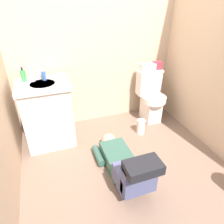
# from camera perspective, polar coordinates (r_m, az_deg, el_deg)

# --- Properties ---
(ground_plane) EXTENTS (2.74, 3.13, 0.04)m
(ground_plane) POSITION_cam_1_polar(r_m,az_deg,el_deg) (2.46, 3.37, -14.34)
(ground_plane) COLOR #806454
(wall_back) EXTENTS (2.40, 0.08, 2.40)m
(wall_back) POSITION_cam_1_polar(r_m,az_deg,el_deg) (2.84, -4.97, 19.98)
(wall_back) COLOR #D0B292
(wall_back) RESTS_ON ground_plane
(toilet) EXTENTS (0.36, 0.46, 0.75)m
(toilet) POSITION_cam_1_polar(r_m,az_deg,el_deg) (3.10, 10.71, 4.21)
(toilet) COLOR silver
(toilet) RESTS_ON ground_plane
(vanity_cabinet) EXTENTS (0.60, 0.52, 0.82)m
(vanity_cabinet) POSITION_cam_1_polar(r_m,az_deg,el_deg) (2.65, -17.47, -0.28)
(vanity_cabinet) COLOR beige
(vanity_cabinet) RESTS_ON ground_plane
(faucet) EXTENTS (0.02, 0.02, 0.10)m
(faucet) POSITION_cam_1_polar(r_m,az_deg,el_deg) (2.59, -19.25, 9.84)
(faucet) COLOR silver
(faucet) RESTS_ON vanity_cabinet
(person_plumber) EXTENTS (0.38, 1.06, 0.52)m
(person_plumber) POSITION_cam_1_polar(r_m,az_deg,el_deg) (2.18, 3.43, -14.28)
(person_plumber) COLOR #33594C
(person_plumber) RESTS_ON ground_plane
(tissue_box) EXTENTS (0.22, 0.11, 0.10)m
(tissue_box) POSITION_cam_1_polar(r_m,az_deg,el_deg) (2.99, 9.88, 12.28)
(tissue_box) COLOR silver
(tissue_box) RESTS_ON toilet
(toiletry_bag) EXTENTS (0.12, 0.09, 0.11)m
(toiletry_bag) POSITION_cam_1_polar(r_m,az_deg,el_deg) (3.06, 12.41, 12.55)
(toiletry_bag) COLOR #B22D3F
(toiletry_bag) RESTS_ON toilet
(soap_dispenser) EXTENTS (0.06, 0.06, 0.17)m
(soap_dispenser) POSITION_cam_1_polar(r_m,az_deg,el_deg) (2.57, -23.52, 9.30)
(soap_dispenser) COLOR green
(soap_dispenser) RESTS_ON vanity_cabinet
(bottle_white) EXTENTS (0.05, 0.05, 0.17)m
(bottle_white) POSITION_cam_1_polar(r_m,az_deg,el_deg) (2.53, -21.47, 9.83)
(bottle_white) COLOR silver
(bottle_white) RESTS_ON vanity_cabinet
(bottle_clear) EXTENTS (0.04, 0.04, 0.17)m
(bottle_clear) POSITION_cam_1_polar(r_m,az_deg,el_deg) (2.59, -19.98, 10.56)
(bottle_clear) COLOR silver
(bottle_clear) RESTS_ON vanity_cabinet
(bottle_blue) EXTENTS (0.05, 0.05, 0.11)m
(bottle_blue) POSITION_cam_1_polar(r_m,az_deg,el_deg) (2.53, -18.46, 9.57)
(bottle_blue) COLOR #406AB4
(bottle_blue) RESTS_ON vanity_cabinet
(paper_towel_roll) EXTENTS (0.11, 0.11, 0.21)m
(paper_towel_roll) POSITION_cam_1_polar(r_m,az_deg,el_deg) (2.86, 8.05, -4.06)
(paper_towel_roll) COLOR white
(paper_towel_roll) RESTS_ON ground_plane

